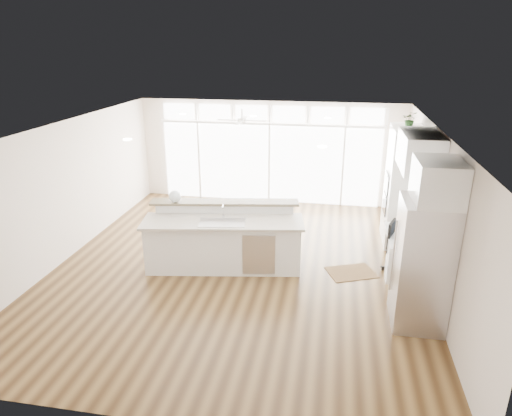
# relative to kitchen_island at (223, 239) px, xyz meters

# --- Properties ---
(floor) EXTENTS (7.00, 8.00, 0.02)m
(floor) POSITION_rel_kitchen_island_xyz_m (0.28, 0.12, -0.61)
(floor) COLOR #402A13
(floor) RESTS_ON ground
(ceiling) EXTENTS (7.00, 8.00, 0.02)m
(ceiling) POSITION_rel_kitchen_island_xyz_m (0.28, 0.12, 2.10)
(ceiling) COLOR silver
(ceiling) RESTS_ON wall_back
(wall_back) EXTENTS (7.00, 0.04, 2.70)m
(wall_back) POSITION_rel_kitchen_island_xyz_m (0.28, 4.12, 0.75)
(wall_back) COLOR silver
(wall_back) RESTS_ON floor
(wall_front) EXTENTS (7.00, 0.04, 2.70)m
(wall_front) POSITION_rel_kitchen_island_xyz_m (0.28, -3.88, 0.75)
(wall_front) COLOR silver
(wall_front) RESTS_ON floor
(wall_left) EXTENTS (0.04, 8.00, 2.70)m
(wall_left) POSITION_rel_kitchen_island_xyz_m (-3.22, 0.12, 0.75)
(wall_left) COLOR silver
(wall_left) RESTS_ON floor
(wall_right) EXTENTS (0.04, 8.00, 2.70)m
(wall_right) POSITION_rel_kitchen_island_xyz_m (3.78, 0.12, 0.75)
(wall_right) COLOR silver
(wall_right) RESTS_ON floor
(glass_wall) EXTENTS (5.80, 0.06, 2.08)m
(glass_wall) POSITION_rel_kitchen_island_xyz_m (0.28, 4.06, 0.45)
(glass_wall) COLOR silver
(glass_wall) RESTS_ON wall_back
(transom_row) EXTENTS (5.90, 0.06, 0.40)m
(transom_row) POSITION_rel_kitchen_island_xyz_m (0.28, 4.06, 1.78)
(transom_row) COLOR silver
(transom_row) RESTS_ON wall_back
(desk_window) EXTENTS (0.04, 0.85, 0.85)m
(desk_window) POSITION_rel_kitchen_island_xyz_m (3.74, 0.42, 0.95)
(desk_window) COLOR white
(desk_window) RESTS_ON wall_right
(ceiling_fan) EXTENTS (1.16, 1.16, 0.32)m
(ceiling_fan) POSITION_rel_kitchen_island_xyz_m (-0.22, 2.92, 1.88)
(ceiling_fan) COLOR white
(ceiling_fan) RESTS_ON ceiling
(recessed_lights) EXTENTS (3.40, 3.00, 0.02)m
(recessed_lights) POSITION_rel_kitchen_island_xyz_m (0.28, 0.32, 2.08)
(recessed_lights) COLOR white
(recessed_lights) RESTS_ON ceiling
(oven_cabinet) EXTENTS (0.64, 1.20, 2.50)m
(oven_cabinet) POSITION_rel_kitchen_island_xyz_m (3.45, 1.92, 0.65)
(oven_cabinet) COLOR white
(oven_cabinet) RESTS_ON floor
(desk_nook) EXTENTS (0.72, 1.30, 0.76)m
(desk_nook) POSITION_rel_kitchen_island_xyz_m (3.41, 0.42, -0.22)
(desk_nook) COLOR white
(desk_nook) RESTS_ON floor
(upper_cabinets) EXTENTS (0.64, 1.30, 0.64)m
(upper_cabinets) POSITION_rel_kitchen_island_xyz_m (3.45, 0.42, 1.75)
(upper_cabinets) COLOR white
(upper_cabinets) RESTS_ON wall_right
(refrigerator) EXTENTS (0.76, 0.90, 2.00)m
(refrigerator) POSITION_rel_kitchen_island_xyz_m (3.39, -1.23, 0.40)
(refrigerator) COLOR silver
(refrigerator) RESTS_ON floor
(fridge_cabinet) EXTENTS (0.64, 0.90, 0.60)m
(fridge_cabinet) POSITION_rel_kitchen_island_xyz_m (3.45, -1.23, 1.70)
(fridge_cabinet) COLOR white
(fridge_cabinet) RESTS_ON wall_right
(framed_photos) EXTENTS (0.06, 0.22, 0.80)m
(framed_photos) POSITION_rel_kitchen_island_xyz_m (3.74, 1.04, 0.80)
(framed_photos) COLOR black
(framed_photos) RESTS_ON wall_right
(kitchen_island) EXTENTS (3.16, 1.61, 1.20)m
(kitchen_island) POSITION_rel_kitchen_island_xyz_m (0.00, 0.00, 0.00)
(kitchen_island) COLOR white
(kitchen_island) RESTS_ON floor
(rug) EXTENTS (1.04, 0.91, 0.01)m
(rug) POSITION_rel_kitchen_island_xyz_m (2.44, 0.21, -0.59)
(rug) COLOR #3C2613
(rug) RESTS_ON floor
(office_chair) EXTENTS (0.67, 0.64, 1.03)m
(office_chair) POSITION_rel_kitchen_island_xyz_m (3.31, 0.30, -0.09)
(office_chair) COLOR black
(office_chair) RESTS_ON floor
(fishbowl) EXTENTS (0.27, 0.27, 0.24)m
(fishbowl) POSITION_rel_kitchen_island_xyz_m (-1.00, 0.24, 0.72)
(fishbowl) COLOR white
(fishbowl) RESTS_ON kitchen_island
(monitor) EXTENTS (0.13, 0.45, 0.37)m
(monitor) POSITION_rel_kitchen_island_xyz_m (3.33, 0.42, 0.34)
(monitor) COLOR black
(monitor) RESTS_ON desk_nook
(keyboard) EXTENTS (0.13, 0.30, 0.01)m
(keyboard) POSITION_rel_kitchen_island_xyz_m (3.16, 0.42, 0.17)
(keyboard) COLOR silver
(keyboard) RESTS_ON desk_nook
(potted_plant) EXTENTS (0.33, 0.36, 0.25)m
(potted_plant) POSITION_rel_kitchen_island_xyz_m (3.45, 1.92, 2.03)
(potted_plant) COLOR #306129
(potted_plant) RESTS_ON oven_cabinet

